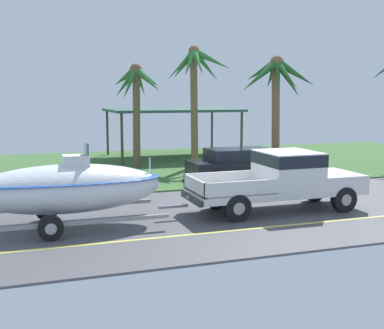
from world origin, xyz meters
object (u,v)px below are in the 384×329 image
Objects in this scene: pickup_truck_towing at (287,178)px; palm_tree_mid at (136,91)px; parked_sedan_near at (242,165)px; boat_on_trailer at (66,188)px; palm_tree_far_left at (277,83)px; palm_tree_near_right at (195,74)px; carport_awning at (172,111)px.

palm_tree_mid is (-2.55, 10.28, 2.81)m from pickup_truck_towing.
pickup_truck_towing is at bearing -100.25° from parked_sedan_near.
pickup_truck_towing reaches higher than parked_sedan_near.
boat_on_trailer is at bearing 180.00° from pickup_truck_towing.
boat_on_trailer is 12.23m from palm_tree_far_left.
pickup_truck_towing is 0.91× the size of boat_on_trailer.
parked_sedan_near is at bearing 79.75° from pickup_truck_towing.
palm_tree_near_right is 1.12× the size of palm_tree_far_left.
palm_tree_near_right reaches higher than palm_tree_far_left.
carport_awning is at bearing 110.53° from palm_tree_far_left.
parked_sedan_near is at bearing 35.37° from boat_on_trailer.
carport_awning is at bearing 62.68° from boat_on_trailer.
parked_sedan_near is 0.65× the size of carport_awning.
boat_on_trailer is 1.18× the size of palm_tree_far_left.
parked_sedan_near is at bearing -79.97° from palm_tree_near_right.
palm_tree_near_right reaches higher than boat_on_trailer.
carport_awning is at bearing 88.63° from pickup_truck_towing.
palm_tree_far_left is at bearing -48.21° from palm_tree_near_right.
palm_tree_far_left reaches higher than boat_on_trailer.
palm_tree_near_right is (-0.72, 4.06, 3.99)m from parked_sedan_near.
palm_tree_mid is at bearing -128.93° from carport_awning.
palm_tree_mid reaches higher than carport_awning.
parked_sedan_near is 4.17m from palm_tree_far_left.
boat_on_trailer is 1.34× the size of parked_sedan_near.
boat_on_trailer is at bearing -146.86° from palm_tree_far_left.
palm_tree_near_right is at bearing 88.29° from pickup_truck_towing.
boat_on_trailer is 0.88× the size of carport_awning.
carport_awning reaches higher than pickup_truck_towing.
pickup_truck_towing is 0.80× the size of carport_awning.
carport_awning is (7.15, 13.85, 1.61)m from boat_on_trailer.
palm_tree_mid is 0.95× the size of palm_tree_far_left.
carport_awning is 1.20× the size of palm_tree_near_right.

